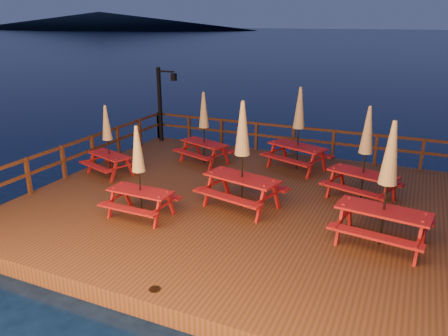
# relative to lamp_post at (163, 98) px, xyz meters

# --- Properties ---
(ground) EXTENTS (500.00, 500.00, 0.00)m
(ground) POSITION_rel_lamp_post_xyz_m (5.39, -4.55, -2.20)
(ground) COLOR black
(ground) RESTS_ON ground
(deck) EXTENTS (12.00, 10.00, 0.40)m
(deck) POSITION_rel_lamp_post_xyz_m (5.39, -4.55, -2.00)
(deck) COLOR #452C16
(deck) RESTS_ON ground
(deck_piles) EXTENTS (11.44, 9.44, 1.40)m
(deck_piles) POSITION_rel_lamp_post_xyz_m (5.39, -4.55, -2.50)
(deck_piles) COLOR #391B12
(deck_piles) RESTS_ON ground
(railing) EXTENTS (11.80, 9.75, 1.10)m
(railing) POSITION_rel_lamp_post_xyz_m (5.39, -2.77, -1.03)
(railing) COLOR #391B12
(railing) RESTS_ON deck
(lamp_post) EXTENTS (0.85, 0.18, 3.00)m
(lamp_post) POSITION_rel_lamp_post_xyz_m (0.00, 0.00, 0.00)
(lamp_post) COLOR black
(lamp_post) RESTS_ON deck
(headland_left) EXTENTS (180.00, 84.00, 9.00)m
(headland_left) POSITION_rel_lamp_post_xyz_m (-154.61, 185.45, 2.30)
(headland_left) COLOR black
(headland_left) RESTS_ON ground
(picnic_table_0) EXTENTS (1.93, 1.75, 2.28)m
(picnic_table_0) POSITION_rel_lamp_post_xyz_m (0.57, -4.29, -0.61)
(picnic_table_0) COLOR maroon
(picnic_table_0) RESTS_ON deck
(picnic_table_1) EXTENTS (2.34, 2.07, 2.88)m
(picnic_table_1) POSITION_rel_lamp_post_xyz_m (5.46, -4.98, -0.30)
(picnic_table_1) COLOR maroon
(picnic_table_1) RESTS_ON deck
(picnic_table_2) EXTENTS (2.37, 2.17, 2.77)m
(picnic_table_2) POSITION_rel_lamp_post_xyz_m (5.96, -1.29, -0.36)
(picnic_table_2) COLOR maroon
(picnic_table_2) RESTS_ON deck
(picnic_table_3) EXTENTS (2.22, 2.00, 2.65)m
(picnic_table_3) POSITION_rel_lamp_post_xyz_m (8.31, -3.11, -0.42)
(picnic_table_3) COLOR maroon
(picnic_table_3) RESTS_ON deck
(picnic_table_4) EXTENTS (2.20, 1.90, 2.84)m
(picnic_table_4) POSITION_rel_lamp_post_xyz_m (9.06, -5.61, -0.32)
(picnic_table_4) COLOR maroon
(picnic_table_4) RESTS_ON deck
(picnic_table_5) EXTENTS (2.13, 1.94, 2.49)m
(picnic_table_5) POSITION_rel_lamp_post_xyz_m (2.83, -1.95, -0.50)
(picnic_table_5) COLOR maroon
(picnic_table_5) RESTS_ON deck
(picnic_table_6) EXTENTS (1.70, 1.41, 2.38)m
(picnic_table_6) POSITION_rel_lamp_post_xyz_m (3.33, -6.56, -0.56)
(picnic_table_6) COLOR maroon
(picnic_table_6) RESTS_ON deck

